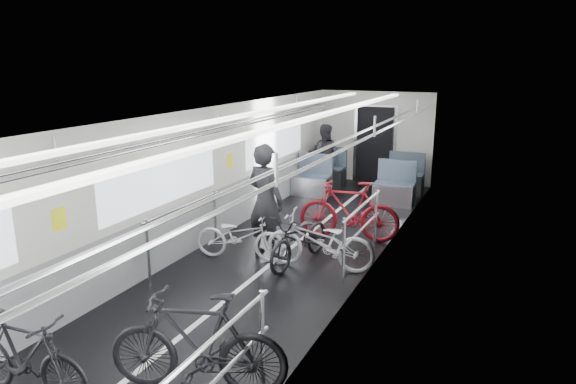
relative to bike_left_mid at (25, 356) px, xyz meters
The scene contains 9 objects.
car_shell 5.14m from the bike_left_mid, 82.54° to the left, with size 3.02×14.01×2.41m.
bike_left_mid is the anchor object (origin of this frame).
bike_left_far 3.98m from the bike_left_mid, 88.44° to the left, with size 0.53×1.51×0.80m, color silver.
bike_right_near 1.64m from the bike_left_mid, 27.59° to the left, with size 0.50×1.78×1.07m, color black.
bike_right_mid 4.37m from the bike_left_mid, 70.83° to the left, with size 0.60×1.72×0.91m, color silver.
bike_right_far 5.79m from the bike_left_mid, 75.64° to the left, with size 0.52×1.83×1.10m, color maroon.
bike_aisle 4.34m from the bike_left_mid, 75.60° to the left, with size 0.57×1.64×0.86m, color black.
person_standing 4.35m from the bike_left_mid, 84.54° to the left, with size 0.69×0.45×1.90m, color black.
person_seated 9.37m from the bike_left_mid, 92.65° to the left, with size 0.78×0.61×1.60m, color #35313A.
Camera 1 is at (3.40, -6.19, 3.19)m, focal length 32.00 mm.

